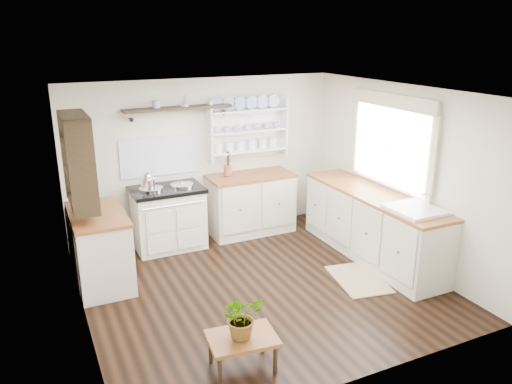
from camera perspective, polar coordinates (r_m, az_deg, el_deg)
floor at (r=6.12m, az=0.56°, el=-10.58°), size 4.00×3.80×0.01m
wall_back at (r=7.35m, az=-5.89°, el=3.90°), size 4.00×0.02×2.30m
wall_right at (r=6.74m, az=16.09°, el=1.99°), size 0.02×3.80×2.30m
wall_left at (r=5.16m, az=-19.86°, el=-3.24°), size 0.02×3.80×2.30m
ceiling at (r=5.41m, az=0.63°, el=11.36°), size 4.00×3.80×0.01m
window at (r=6.72m, az=15.23°, el=5.66°), size 0.08×1.55×1.22m
aga_cooker at (r=7.07m, az=-9.98°, el=-2.85°), size 0.98×0.68×0.90m
back_cabinets at (r=7.49m, az=-0.63°, el=-1.24°), size 1.27×0.63×0.90m
right_cabinets at (r=6.84m, az=13.15°, el=-3.64°), size 0.62×2.43×0.90m
belfast_sink at (r=6.20m, az=17.62°, el=-2.95°), size 0.55×0.60×0.45m
left_cabinets at (r=6.27m, az=-17.38°, el=-6.02°), size 0.62×1.13×0.90m
plate_rack at (r=7.46m, az=-1.16°, el=7.39°), size 1.20×0.22×0.90m
high_shelf at (r=6.97m, az=-8.89°, el=9.37°), size 1.50×0.29×0.16m
left_shelving at (r=5.92m, az=-19.69°, el=3.49°), size 0.28×0.80×1.05m
kettle at (r=6.71m, az=-12.27°, el=1.23°), size 0.18×0.18×0.22m
utensil_crock at (r=7.29m, az=-3.23°, el=2.48°), size 0.12×0.12×0.15m
center_table at (r=4.64m, az=-1.59°, el=-16.64°), size 0.65×0.50×0.33m
potted_plant at (r=4.51m, az=-1.61°, el=-14.05°), size 0.38×0.33×0.40m
floor_rug at (r=6.35m, az=11.62°, el=-9.74°), size 0.69×0.93×0.02m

